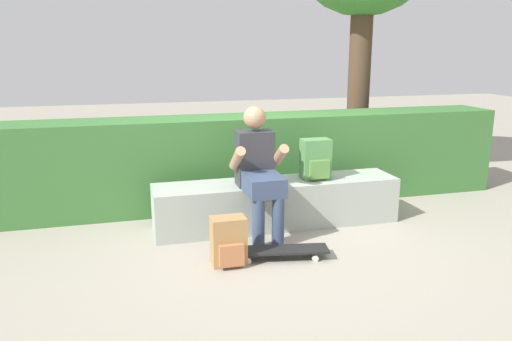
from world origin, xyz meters
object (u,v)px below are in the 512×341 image
(bench_main, at_px, (277,203))
(backpack_on_bench, at_px, (316,160))
(person_skater, at_px, (259,168))
(backpack_on_ground, at_px, (229,242))
(skateboard_near_person, at_px, (281,250))

(bench_main, distance_m, backpack_on_bench, 0.58)
(bench_main, xyz_separation_m, person_skater, (-0.25, -0.22, 0.42))
(person_skater, bearing_deg, backpack_on_bench, 18.08)
(backpack_on_bench, distance_m, backpack_on_ground, 1.39)
(backpack_on_bench, xyz_separation_m, backpack_on_ground, (-1.05, -0.78, -0.45))
(backpack_on_ground, bearing_deg, skateboard_near_person, -1.20)
(skateboard_near_person, xyz_separation_m, backpack_on_bench, (0.61, 0.79, 0.57))
(backpack_on_bench, bearing_deg, bench_main, 178.63)
(bench_main, height_order, backpack_on_bench, backpack_on_bench)
(skateboard_near_person, height_order, backpack_on_ground, backpack_on_ground)
(person_skater, xyz_separation_m, backpack_on_bench, (0.64, 0.21, -0.00))
(bench_main, bearing_deg, person_skater, -138.69)
(bench_main, distance_m, backpack_on_ground, 1.03)
(person_skater, relative_size, skateboard_near_person, 1.46)
(skateboard_near_person, relative_size, backpack_on_ground, 2.06)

